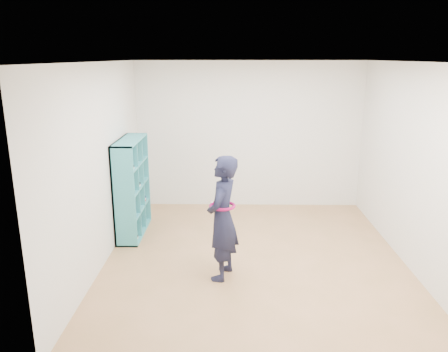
{
  "coord_description": "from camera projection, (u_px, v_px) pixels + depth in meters",
  "views": [
    {
      "loc": [
        -0.32,
        -5.45,
        2.66
      ],
      "look_at": [
        -0.42,
        0.3,
        1.08
      ],
      "focal_mm": 35.0,
      "sensor_mm": 36.0,
      "label": 1
    }
  ],
  "objects": [
    {
      "name": "floor",
      "position": [
        254.0,
        258.0,
        5.95
      ],
      "size": [
        4.5,
        4.5,
        0.0
      ],
      "primitive_type": "plane",
      "color": "#9A7646",
      "rests_on": "ground"
    },
    {
      "name": "ceiling",
      "position": [
        258.0,
        62.0,
        5.26
      ],
      "size": [
        4.5,
        4.5,
        0.0
      ],
      "primitive_type": "plane",
      "color": "white",
      "rests_on": "wall_back"
    },
    {
      "name": "wall_left",
      "position": [
        101.0,
        165.0,
        5.64
      ],
      "size": [
        0.02,
        4.5,
        2.6
      ],
      "primitive_type": "cube",
      "color": "silver",
      "rests_on": "floor"
    },
    {
      "name": "wall_right",
      "position": [
        412.0,
        167.0,
        5.58
      ],
      "size": [
        0.02,
        4.5,
        2.6
      ],
      "primitive_type": "cube",
      "color": "silver",
      "rests_on": "floor"
    },
    {
      "name": "wall_back",
      "position": [
        249.0,
        135.0,
        7.78
      ],
      "size": [
        4.0,
        0.02,
        2.6
      ],
      "primitive_type": "cube",
      "color": "silver",
      "rests_on": "floor"
    },
    {
      "name": "wall_front",
      "position": [
        272.0,
        235.0,
        3.44
      ],
      "size": [
        4.0,
        0.02,
        2.6
      ],
      "primitive_type": "cube",
      "color": "silver",
      "rests_on": "floor"
    },
    {
      "name": "bookshelf",
      "position": [
        130.0,
        188.0,
        6.64
      ],
      "size": [
        0.32,
        1.11,
        1.48
      ],
      "color": "teal",
      "rests_on": "floor"
    },
    {
      "name": "person",
      "position": [
        222.0,
        218.0,
        5.27
      ],
      "size": [
        0.51,
        0.64,
        1.55
      ],
      "rotation": [
        0.0,
        0.0,
        -1.85
      ],
      "color": "black",
      "rests_on": "floor"
    },
    {
      "name": "smartphone",
      "position": [
        212.0,
        207.0,
        5.36
      ],
      "size": [
        0.03,
        0.1,
        0.13
      ],
      "rotation": [
        0.34,
        0.0,
        -0.18
      ],
      "color": "silver",
      "rests_on": "person"
    }
  ]
}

